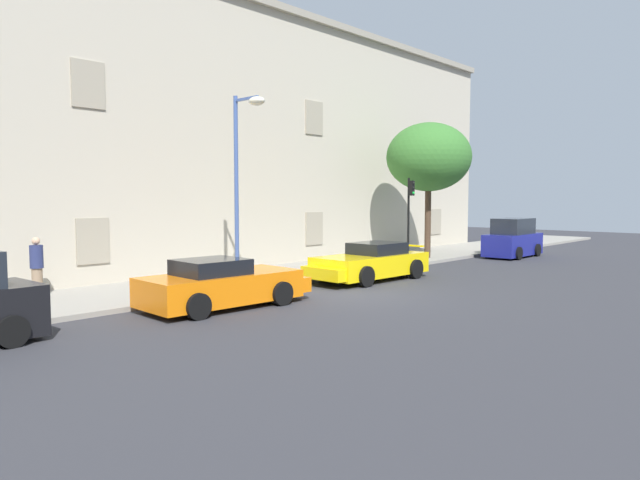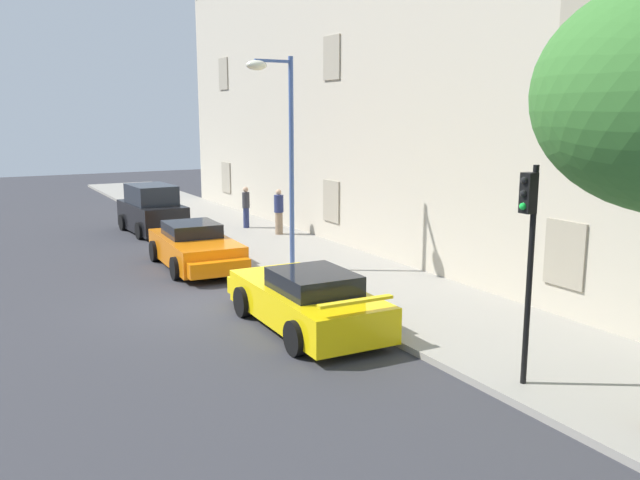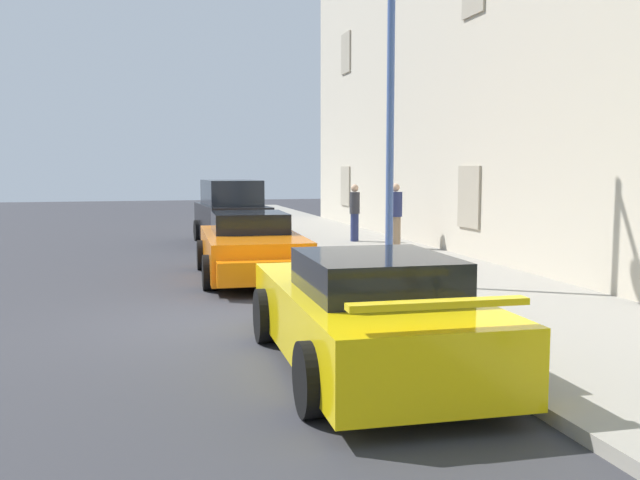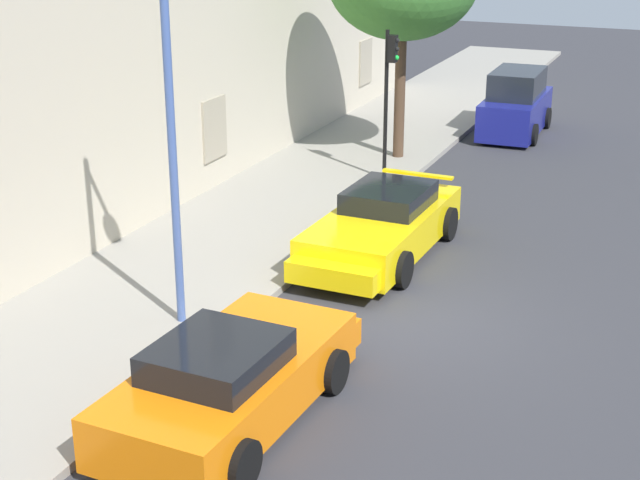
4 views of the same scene
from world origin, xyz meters
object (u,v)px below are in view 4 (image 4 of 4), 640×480
object	(u,v)px
traffic_light	(389,79)
sportscar_red_lead	(237,376)
sportscar_yellow_flank	(379,229)
street_lamp	(191,77)
hatchback_parked	(516,106)

from	to	relation	value
traffic_light	sportscar_red_lead	bearing A→B (deg)	-171.07
sportscar_yellow_flank	traffic_light	size ratio (longest dim) A/B	1.36
sportscar_red_lead	street_lamp	bearing A→B (deg)	39.99
sportscar_yellow_flank	traffic_light	bearing A→B (deg)	17.59
sportscar_yellow_flank	traffic_light	distance (m)	5.63
sportscar_yellow_flank	street_lamp	distance (m)	6.02
hatchback_parked	sportscar_yellow_flank	bearing A→B (deg)	178.67
sportscar_red_lead	traffic_light	xyz separation A→B (m)	(11.60, 1.82, 2.09)
hatchback_parked	sportscar_red_lead	bearing A→B (deg)	179.92
hatchback_parked	traffic_light	xyz separation A→B (m)	(-6.53, 1.85, 1.80)
sportscar_red_lead	traffic_light	distance (m)	11.93
sportscar_red_lead	street_lamp	xyz separation A→B (m)	(2.16, 1.81, 3.74)
traffic_light	street_lamp	distance (m)	9.59
street_lamp	hatchback_parked	bearing A→B (deg)	-6.56
street_lamp	sportscar_yellow_flank	bearing A→B (deg)	-19.39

